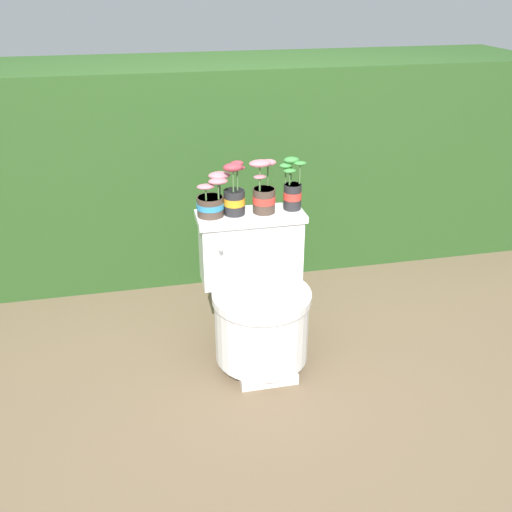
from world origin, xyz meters
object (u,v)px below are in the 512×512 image
Objects in this scene: potted_plant_left at (211,200)px; potted_plant_midleft at (234,195)px; toilet at (258,302)px; potted_plant_middle at (264,193)px; potted_plant_midright at (292,190)px.

potted_plant_left is 0.80× the size of potted_plant_midleft.
potted_plant_middle is (0.06, 0.16, 0.45)m from toilet.
potted_plant_left reaches higher than toilet.
potted_plant_middle is at bearing 69.68° from toilet.
potted_plant_midleft reaches higher than potted_plant_midright.
toilet is 2.71× the size of potted_plant_midleft.
potted_plant_left is at bearing 134.83° from toilet.
potted_plant_midright is (0.13, 0.01, 0.00)m from potted_plant_middle.
toilet is 0.49m from potted_plant_middle.
toilet is 3.40× the size of potted_plant_left.
potted_plant_left is at bearing 177.78° from potted_plant_middle.
potted_plant_left is 0.77× the size of potted_plant_middle.
potted_plant_midright is at bearing 42.38° from toilet.
potted_plant_middle is 0.14m from potted_plant_midright.
potted_plant_midleft is 0.13m from potted_plant_middle.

